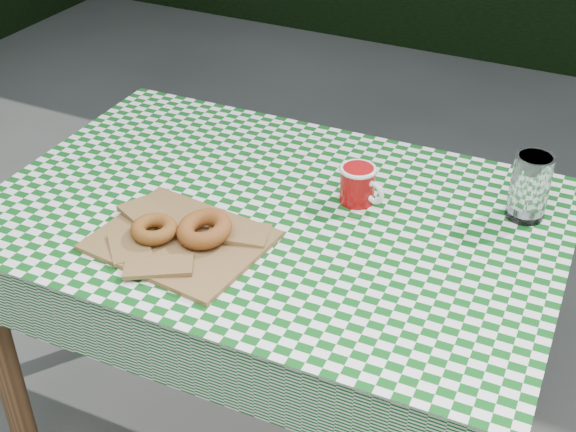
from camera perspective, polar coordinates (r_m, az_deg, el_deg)
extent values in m
cube|color=#56321D|center=(1.83, -0.98, -9.53)|extent=(1.18, 0.80, 0.75)
cube|color=#0C4E15|center=(1.60, -1.11, 0.35)|extent=(1.20, 0.82, 0.01)
cube|color=brown|center=(1.51, -7.99, -1.74)|extent=(0.34, 0.29, 0.02)
torus|color=brown|center=(1.51, -9.93, -0.95)|extent=(0.11, 0.11, 0.03)
torus|color=brown|center=(1.49, -6.25, -0.95)|extent=(0.15, 0.15, 0.03)
cylinder|color=white|center=(1.61, 17.54, 2.08)|extent=(0.10, 0.10, 0.14)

